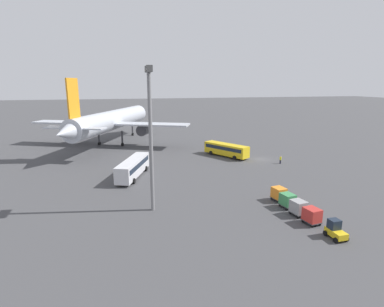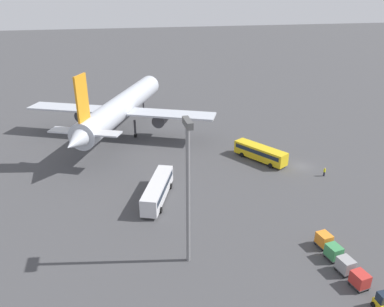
# 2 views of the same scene
# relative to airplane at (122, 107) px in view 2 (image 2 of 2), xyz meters

# --- Properties ---
(ground_plane) EXTENTS (600.00, 600.00, 0.00)m
(ground_plane) POSITION_rel_airplane_xyz_m (-26.19, -33.19, -6.86)
(ground_plane) COLOR #424244
(airplane) EXTENTS (49.50, 42.96, 18.24)m
(airplane) POSITION_rel_airplane_xyz_m (0.00, 0.00, 0.00)
(airplane) COLOR #B2B7C1
(airplane) RESTS_ON ground
(shuttle_bus_near) EXTENTS (11.39, 8.25, 3.04)m
(shuttle_bus_near) POSITION_rel_airplane_xyz_m (-21.76, -26.27, -5.03)
(shuttle_bus_near) COLOR gold
(shuttle_bus_near) RESTS_ON ground
(shuttle_bus_far) EXTENTS (12.85, 7.11, 3.31)m
(shuttle_bus_far) POSITION_rel_airplane_xyz_m (-32.57, -3.67, -4.88)
(shuttle_bus_far) COLOR silver
(shuttle_bus_far) RESTS_ON ground
(baggage_tug) EXTENTS (2.42, 1.65, 2.10)m
(baggage_tug) POSITION_rel_airplane_xyz_m (-61.53, -24.28, -5.92)
(baggage_tug) COLOR gold
(baggage_tug) RESTS_ON ground
(worker_person) EXTENTS (0.38, 0.38, 1.74)m
(worker_person) POSITION_rel_airplane_xyz_m (-31.04, -35.36, -5.99)
(worker_person) COLOR #1E1E2D
(worker_person) RESTS_ON ground
(cargo_cart_red) EXTENTS (2.22, 1.95, 2.06)m
(cargo_cart_red) POSITION_rel_airplane_xyz_m (-57.90, -23.83, -5.67)
(cargo_cart_red) COLOR #38383D
(cargo_cart_red) RESTS_ON ground
(cargo_cart_grey) EXTENTS (2.22, 1.95, 2.06)m
(cargo_cart_grey) POSITION_rel_airplane_xyz_m (-55.30, -23.66, -5.67)
(cargo_cart_grey) COLOR #38383D
(cargo_cart_grey) RESTS_ON ground
(cargo_cart_green) EXTENTS (2.22, 1.95, 2.06)m
(cargo_cart_green) POSITION_rel_airplane_xyz_m (-52.69, -23.67, -5.67)
(cargo_cart_green) COLOR #38383D
(cargo_cart_green) RESTS_ON ground
(cargo_cart_orange) EXTENTS (2.22, 1.95, 2.06)m
(cargo_cart_orange) POSITION_rel_airplane_xyz_m (-50.09, -23.83, -5.67)
(cargo_cart_orange) COLOR #38383D
(cargo_cart_orange) RESTS_ON ground
(light_pole) EXTENTS (2.80, 0.70, 19.23)m
(light_pole) POSITION_rel_airplane_xyz_m (-48.69, -5.30, 4.79)
(light_pole) COLOR slate
(light_pole) RESTS_ON ground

